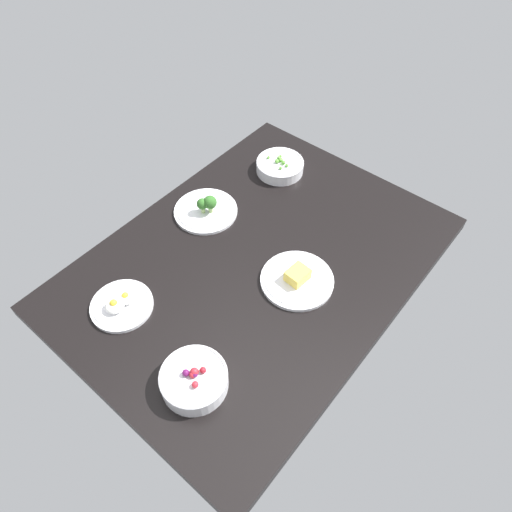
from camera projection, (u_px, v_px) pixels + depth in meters
The scene contains 6 objects.
dining_table at pixel (256, 264), 141.13cm from camera, with size 112.66×82.86×4.00cm, color black.
plate_broccoli at pixel (206, 209), 151.16cm from camera, with size 20.57×20.57×7.42cm.
plate_cheese at pixel (297, 279), 133.81cm from camera, with size 21.13×21.13×4.81cm.
bowl_berries at pixel (194, 379), 112.52cm from camera, with size 16.62×16.62×6.87cm.
plate_eggs at pixel (121, 305), 128.13cm from camera, with size 17.24×17.24×4.92cm.
bowl_peas at pixel (280, 166), 163.70cm from camera, with size 16.63×16.63×5.28cm.
Camera 1 is at (67.36, 56.19, 112.58)cm, focal length 32.84 mm.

